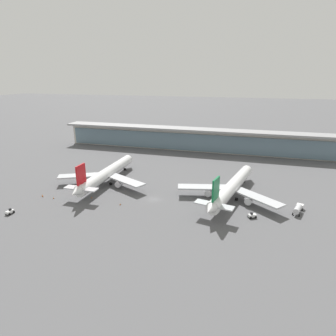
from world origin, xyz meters
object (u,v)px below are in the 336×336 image
Objects in this scene: safety_cone_bravo at (42,195)px; service_truck_near_nose_white at (10,212)px; safety_cone_charlie at (54,198)px; airliner_centre_stand at (232,187)px; service_truck_mid_apron_white at (252,216)px; airliner_left_stand at (106,174)px; service_truck_under_wing_white at (298,208)px; safety_cone_delta at (92,197)px; safety_cone_alpha at (43,196)px; safety_cone_echo at (120,204)px.

service_truck_near_nose_white is at bearing -90.36° from safety_cone_bravo.
service_truck_near_nose_white reaches higher than safety_cone_charlie.
airliner_centre_stand is 16.80× the size of service_truck_mid_apron_white.
airliner_left_stand is 1.01× the size of airliner_centre_stand.
service_truck_near_nose_white is at bearing -163.25° from service_truck_under_wing_white.
safety_cone_delta is at bearing -179.37° from service_truck_mid_apron_white.
safety_cone_charlie is (6.33, -0.98, 0.00)m from safety_cone_bravo.
airliner_left_stand is 28.76m from safety_cone_alpha.
safety_cone_bravo is (-19.03, -21.09, -4.41)m from airliner_left_stand.
safety_cone_echo is at bearing -10.76° from safety_cone_delta.
service_truck_mid_apron_white is at bearing -14.09° from airliner_left_stand.
airliner_left_stand is at bearing 47.94° from safety_cone_bravo.
safety_cone_bravo and safety_cone_charlie have the same top height.
safety_cone_alpha is (-100.04, -14.18, -1.39)m from service_truck_under_wing_white.
airliner_left_stand is 80.37× the size of safety_cone_bravo.
service_truck_under_wing_white is at bearing -5.38° from airliner_left_stand.
service_truck_under_wing_white is 101.05m from safety_cone_alpha.
airliner_centre_stand reaches higher than safety_cone_delta.
safety_cone_delta is (2.05, -17.21, -4.41)m from airliner_left_stand.
safety_cone_alpha is 5.45m from safety_cone_charlie.
safety_cone_alpha and safety_cone_echo have the same top height.
service_truck_near_nose_white reaches higher than safety_cone_bravo.
safety_cone_echo is at bearing -176.09° from service_truck_mid_apron_white.
service_truck_mid_apron_white is 4.76× the size of safety_cone_charlie.
safety_cone_alpha is 20.72m from safety_cone_delta.
airliner_left_stand is 28.74m from safety_cone_bravo.
service_truck_mid_apron_white is 84.94m from safety_cone_bravo.
airliner_left_stand reaches higher than safety_cone_echo.
safety_cone_alpha is 1.20m from safety_cone_bravo.
safety_cone_charlie is at bearing 68.13° from service_truck_near_nose_white.
airliner_left_stand is 57.23m from airliner_centre_stand.
service_truck_near_nose_white is at bearing -116.66° from airliner_left_stand.
service_truck_under_wing_white is 12.67× the size of safety_cone_alpha.
service_truck_near_nose_white is at bearing -154.08° from airliner_centre_stand.
service_truck_near_nose_white is at bearing -135.38° from safety_cone_delta.
safety_cone_alpha is (1.00, 16.23, -0.56)m from service_truck_near_nose_white.
service_truck_near_nose_white is at bearing -111.87° from safety_cone_charlie.
service_truck_under_wing_white is 18.38m from service_truck_mid_apron_white.
safety_cone_alpha is at bearing -176.34° from service_truck_mid_apron_white.
service_truck_under_wing_white is 12.67× the size of safety_cone_delta.
service_truck_mid_apron_white is 78.68m from safety_cone_charlie.
service_truck_mid_apron_white reaches higher than safety_cone_bravo.
service_truck_mid_apron_white is 84.09m from safety_cone_alpha.
service_truck_mid_apron_white is (-16.12, -8.80, -0.83)m from service_truck_under_wing_white.
safety_cone_delta is at bearing -83.21° from airliner_left_stand.
safety_cone_bravo is 1.00× the size of safety_cone_echo.
safety_cone_alpha is 1.00× the size of safety_cone_charlie.
safety_cone_charlie is 28.97m from safety_cone_echo.
safety_cone_delta is (-79.85, -9.50, -1.39)m from service_truck_under_wing_white.
service_truck_under_wing_white reaches higher than safety_cone_charlie.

